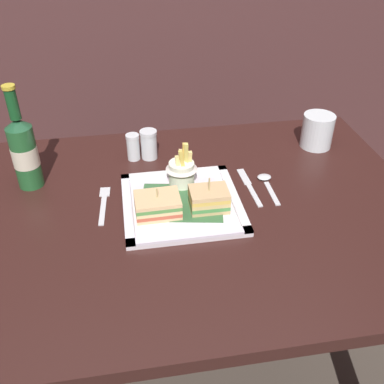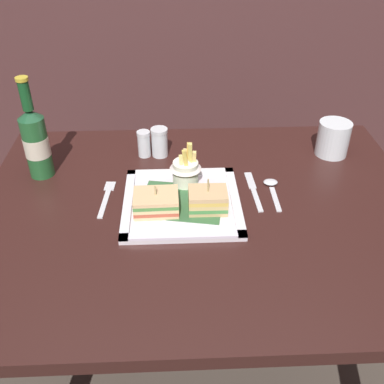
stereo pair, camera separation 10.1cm
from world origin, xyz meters
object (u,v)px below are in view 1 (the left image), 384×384
dining_table (202,251)px  fries_cup (182,169)px  sandwich_half_left (158,205)px  spoon (266,181)px  salt_shaker (133,148)px  sandwich_half_right (209,199)px  knife (249,185)px  water_glass (317,132)px  pepper_shaker (149,146)px  fork (104,203)px  beer_bottle (24,151)px  square_plate (182,204)px

dining_table → fries_cup: fries_cup is taller
sandwich_half_left → spoon: sandwich_half_left is taller
dining_table → salt_shaker: size_ratio=14.41×
salt_shaker → sandwich_half_right: bearing=-59.8°
dining_table → knife: (0.13, 0.07, 0.14)m
water_glass → knife: size_ratio=0.57×
water_glass → pepper_shaker: water_glass is taller
fork → spoon: 0.40m
beer_bottle → pepper_shaker: size_ratio=3.22×
fries_cup → knife: fries_cup is taller
fries_cup → pepper_shaker: size_ratio=1.41×
knife → salt_shaker: 0.32m
square_plate → pepper_shaker: size_ratio=3.35×
dining_table → beer_bottle: (-0.40, 0.16, 0.23)m
pepper_shaker → dining_table: bearing=-67.6°
dining_table → salt_shaker: (-0.14, 0.24, 0.17)m
sandwich_half_left → pepper_shaker: pepper_shaker is taller
square_plate → spoon: 0.23m
square_plate → sandwich_half_left: sandwich_half_left is taller
sandwich_half_left → sandwich_half_right: bearing=-0.0°
sandwich_half_left → fork: (-0.12, 0.07, -0.03)m
sandwich_half_left → knife: sandwich_half_left is taller
knife → spoon: bearing=6.5°
salt_shaker → pepper_shaker: bearing=-0.0°
knife → salt_shaker: bearing=146.8°
sandwich_half_left → spoon: size_ratio=0.78×
spoon → dining_table: bearing=-157.8°
spoon → square_plate: bearing=-164.8°
fries_cup → knife: bearing=-6.5°
spoon → sandwich_half_right: bearing=-151.0°
square_plate → salt_shaker: (-0.10, 0.23, 0.03)m
sandwich_half_left → sandwich_half_right: (0.11, -0.00, 0.00)m
pepper_shaker → salt_shaker: bearing=180.0°
knife → spoon: (0.05, 0.01, 0.00)m
dining_table → fork: size_ratio=7.12×
fries_cup → pepper_shaker: 0.17m
fries_cup → water_glass: size_ratio=1.20×
water_glass → salt_shaker: 0.51m
pepper_shaker → spoon: bearing=-32.0°
spoon → pepper_shaker: bearing=148.0°
sandwich_half_left → knife: size_ratio=0.61×
sandwich_half_right → salt_shaker: size_ratio=1.19×
beer_bottle → dining_table: bearing=-21.9°
beer_bottle → spoon: 0.59m
fries_cup → dining_table: bearing=-67.5°
sandwich_half_right → fork: sandwich_half_right is taller
fork → salt_shaker: size_ratio=2.02×
square_plate → water_glass: 0.47m
knife → pepper_shaker: 0.29m
beer_bottle → fork: size_ratio=1.76×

